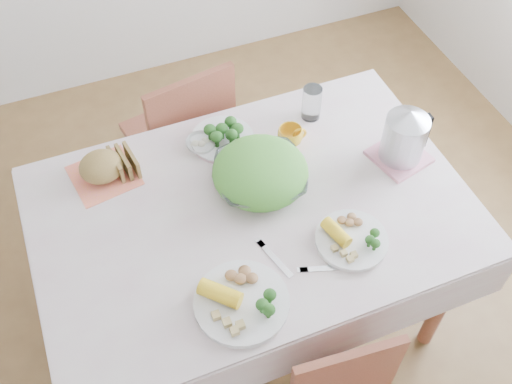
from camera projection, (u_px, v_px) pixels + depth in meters
name	position (u px, v px, depth m)	size (l,w,h in m)	color
floor	(254.00, 312.00, 2.66)	(3.60, 3.60, 0.00)	brown
dining_table	(253.00, 267.00, 2.37)	(1.40, 0.90, 0.75)	brown
tablecloth	(253.00, 209.00, 2.08)	(1.50, 1.00, 0.01)	beige
chair_far	(178.00, 132.00, 2.72)	(0.41, 0.41, 0.90)	brown
salad_bowl	(260.00, 177.00, 2.11)	(0.32, 0.32, 0.08)	white
dinner_plate_left	(242.00, 303.00, 1.83)	(0.30, 0.30, 0.02)	white
dinner_plate_right	(351.00, 240.00, 1.97)	(0.24, 0.24, 0.02)	white
broccoli_plate	(222.00, 140.00, 2.26)	(0.24, 0.24, 0.02)	beige
napkin	(104.00, 176.00, 2.16)	(0.22, 0.22, 0.00)	#F67859
bread_loaf	(101.00, 165.00, 2.12)	(0.16, 0.15, 0.10)	olive
fruit_bowl	(201.00, 144.00, 2.24)	(0.11, 0.11, 0.04)	white
yellow_mug	(290.00, 136.00, 2.24)	(0.10, 0.10, 0.08)	yellow
glass_tumbler	(312.00, 104.00, 2.31)	(0.07, 0.07, 0.14)	white
pink_tray	(399.00, 156.00, 2.21)	(0.19, 0.19, 0.01)	pink
electric_kettle	(405.00, 135.00, 2.13)	(0.16, 0.16, 0.22)	#B2B5BA
fork_left	(275.00, 259.00, 1.94)	(0.02, 0.17, 0.00)	silver
knife	(326.00, 268.00, 1.92)	(0.02, 0.17, 0.00)	silver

